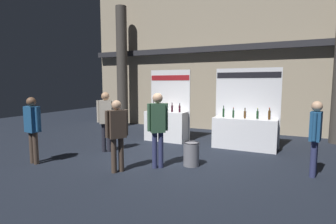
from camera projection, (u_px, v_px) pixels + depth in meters
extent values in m
plane|color=black|center=(168.00, 160.00, 6.91)|extent=(24.54, 24.54, 0.00)
cube|color=tan|center=(218.00, 57.00, 11.08)|extent=(12.27, 0.25, 6.27)
cube|color=#2D2D33|center=(217.00, 49.00, 10.77)|extent=(12.27, 0.20, 0.24)
cylinder|color=#423D38|center=(122.00, 67.00, 12.22)|extent=(0.50, 0.50, 5.54)
cube|color=white|center=(166.00, 126.00, 9.17)|extent=(1.45, 0.60, 1.04)
cube|color=white|center=(170.00, 105.00, 9.40)|extent=(1.52, 0.04, 2.49)
cube|color=maroon|center=(170.00, 78.00, 9.27)|extent=(1.48, 0.01, 0.18)
cylinder|color=black|center=(153.00, 107.00, 9.28)|extent=(0.08, 0.08, 0.27)
cylinder|color=black|center=(153.00, 102.00, 9.26)|extent=(0.03, 0.03, 0.07)
cylinder|color=black|center=(153.00, 101.00, 9.26)|extent=(0.03, 0.03, 0.02)
cylinder|color=#472D14|center=(160.00, 108.00, 9.21)|extent=(0.07, 0.07, 0.25)
cylinder|color=#472D14|center=(160.00, 103.00, 9.20)|extent=(0.03, 0.03, 0.08)
cylinder|color=gold|center=(160.00, 101.00, 9.19)|extent=(0.03, 0.03, 0.02)
cylinder|color=#19381E|center=(167.00, 108.00, 9.15)|extent=(0.07, 0.07, 0.22)
cylinder|color=#19381E|center=(167.00, 104.00, 9.13)|extent=(0.03, 0.03, 0.07)
cylinder|color=gold|center=(167.00, 103.00, 9.13)|extent=(0.03, 0.03, 0.02)
cylinder|color=black|center=(172.00, 109.00, 8.97)|extent=(0.07, 0.07, 0.23)
cylinder|color=black|center=(172.00, 104.00, 8.95)|extent=(0.03, 0.03, 0.07)
cylinder|color=black|center=(172.00, 103.00, 8.95)|extent=(0.03, 0.03, 0.02)
cylinder|color=black|center=(180.00, 109.00, 8.88)|extent=(0.07, 0.07, 0.22)
cylinder|color=black|center=(180.00, 105.00, 8.86)|extent=(0.03, 0.03, 0.07)
cylinder|color=black|center=(180.00, 103.00, 8.86)|extent=(0.03, 0.03, 0.02)
cube|color=maroon|center=(162.00, 111.00, 8.98)|extent=(0.29, 0.36, 0.02)
cube|color=white|center=(244.00, 134.00, 8.03)|extent=(1.90, 0.60, 0.95)
cube|color=white|center=(247.00, 108.00, 8.26)|extent=(1.99, 0.04, 2.50)
cube|color=black|center=(248.00, 75.00, 8.12)|extent=(1.94, 0.01, 0.18)
cylinder|color=#19381E|center=(223.00, 113.00, 8.30)|extent=(0.06, 0.06, 0.26)
cylinder|color=#19381E|center=(224.00, 107.00, 8.28)|extent=(0.03, 0.03, 0.08)
cylinder|color=black|center=(224.00, 106.00, 8.28)|extent=(0.03, 0.03, 0.02)
cylinder|color=#19381E|center=(233.00, 114.00, 8.15)|extent=(0.06, 0.06, 0.23)
cylinder|color=#19381E|center=(233.00, 109.00, 8.13)|extent=(0.03, 0.03, 0.07)
cylinder|color=red|center=(233.00, 108.00, 8.12)|extent=(0.03, 0.03, 0.02)
cylinder|color=#472D14|center=(245.00, 115.00, 7.98)|extent=(0.07, 0.07, 0.22)
cylinder|color=#472D14|center=(245.00, 110.00, 7.96)|extent=(0.03, 0.03, 0.08)
cylinder|color=black|center=(245.00, 108.00, 7.96)|extent=(0.03, 0.03, 0.02)
cylinder|color=#19381E|center=(257.00, 115.00, 7.89)|extent=(0.07, 0.07, 0.23)
cylinder|color=#19381E|center=(258.00, 110.00, 7.87)|extent=(0.03, 0.03, 0.08)
cylinder|color=gold|center=(258.00, 108.00, 7.87)|extent=(0.03, 0.03, 0.02)
cylinder|color=#472D14|center=(269.00, 115.00, 7.69)|extent=(0.07, 0.07, 0.27)
cylinder|color=#472D14|center=(270.00, 109.00, 7.67)|extent=(0.03, 0.03, 0.07)
cylinder|color=red|center=(270.00, 108.00, 7.67)|extent=(0.03, 0.03, 0.02)
cylinder|color=slate|center=(191.00, 154.00, 6.40)|extent=(0.39, 0.39, 0.57)
torus|color=black|center=(191.00, 143.00, 6.37)|extent=(0.38, 0.38, 0.02)
cylinder|color=#23232D|center=(104.00, 138.00, 7.68)|extent=(0.12, 0.12, 0.85)
cylinder|color=#23232D|center=(109.00, 137.00, 7.70)|extent=(0.12, 0.12, 0.85)
cube|color=#ADA393|center=(106.00, 112.00, 7.61)|extent=(0.42, 0.39, 0.67)
sphere|color=tan|center=(105.00, 96.00, 7.56)|extent=(0.23, 0.23, 0.23)
cylinder|color=#ADA393|center=(98.00, 111.00, 7.58)|extent=(0.08, 0.08, 0.64)
cylinder|color=#ADA393|center=(113.00, 111.00, 7.64)|extent=(0.08, 0.08, 0.64)
cylinder|color=#47382D|center=(121.00, 154.00, 5.98)|extent=(0.12, 0.12, 0.80)
cylinder|color=#47382D|center=(114.00, 156.00, 5.88)|extent=(0.12, 0.12, 0.80)
cube|color=#47382D|center=(117.00, 124.00, 5.85)|extent=(0.38, 0.44, 0.63)
sphere|color=tan|center=(116.00, 105.00, 5.80)|extent=(0.22, 0.22, 0.22)
cylinder|color=#47382D|center=(126.00, 122.00, 5.98)|extent=(0.08, 0.08, 0.60)
cylinder|color=#47382D|center=(107.00, 124.00, 5.71)|extent=(0.08, 0.08, 0.60)
cylinder|color=#47382D|center=(36.00, 148.00, 6.51)|extent=(0.12, 0.12, 0.81)
cylinder|color=#47382D|center=(32.00, 147.00, 6.60)|extent=(0.12, 0.12, 0.81)
cube|color=navy|center=(32.00, 119.00, 6.47)|extent=(0.37, 0.29, 0.64)
sphere|color=brown|center=(31.00, 102.00, 6.43)|extent=(0.22, 0.22, 0.22)
cylinder|color=navy|center=(37.00, 119.00, 6.36)|extent=(0.08, 0.08, 0.61)
cylinder|color=navy|center=(27.00, 118.00, 6.59)|extent=(0.08, 0.08, 0.61)
cylinder|color=navy|center=(314.00, 158.00, 5.70)|extent=(0.12, 0.12, 0.80)
cylinder|color=navy|center=(313.00, 159.00, 5.58)|extent=(0.12, 0.12, 0.80)
cube|color=navy|center=(316.00, 126.00, 5.56)|extent=(0.27, 0.37, 0.63)
sphere|color=tan|center=(317.00, 106.00, 5.52)|extent=(0.22, 0.22, 0.22)
cylinder|color=navy|center=(317.00, 124.00, 5.73)|extent=(0.08, 0.08, 0.60)
cylinder|color=navy|center=(314.00, 127.00, 5.39)|extent=(0.08, 0.08, 0.60)
cylinder|color=navy|center=(161.00, 150.00, 6.23)|extent=(0.12, 0.12, 0.87)
cylinder|color=navy|center=(155.00, 150.00, 6.20)|extent=(0.12, 0.12, 0.87)
cube|color=#33563D|center=(158.00, 118.00, 6.13)|extent=(0.39, 0.37, 0.69)
sphere|color=tan|center=(158.00, 98.00, 6.08)|extent=(0.24, 0.24, 0.24)
cylinder|color=#33563D|center=(166.00, 117.00, 6.18)|extent=(0.08, 0.08, 0.65)
cylinder|color=#33563D|center=(149.00, 117.00, 6.08)|extent=(0.08, 0.08, 0.65)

